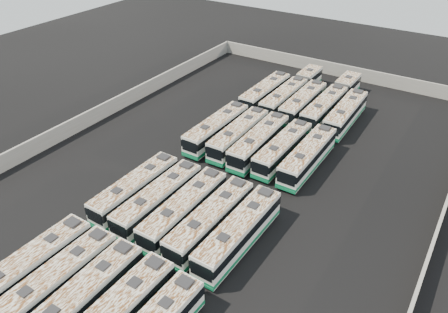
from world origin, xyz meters
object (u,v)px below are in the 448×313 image
bus_midback_left (239,135)px  bus_midback_right (283,149)px  bus_front_far_left (29,268)px  bus_midfront_far_left (135,189)px  bus_midback_far_left (217,129)px  bus_midback_far_right (308,156)px  bus_midfront_right (211,221)px  bus_back_right (332,100)px  bus_midfront_far_right (239,233)px  bus_midfront_center (184,210)px  bus_midback_center (259,142)px  bus_back_left (292,91)px  bus_midfront_left (158,199)px  bus_back_far_right (345,114)px  bus_front_center (82,300)px  bus_back_center (303,103)px  bus_back_far_left (265,93)px  bus_front_left (56,282)px

bus_midback_left → bus_midback_right: 6.13m
bus_midback_left → bus_front_far_left: bearing=-97.3°
bus_midfront_far_left → bus_midback_far_left: bearing=90.2°
bus_midfront_far_left → bus_midback_far_right: (12.55, 15.49, 0.04)m
bus_midfront_right → bus_midfront_far_left: bearing=-178.9°
bus_midback_far_left → bus_midback_left: bus_midback_far_left is taller
bus_midfront_far_left → bus_back_right: 32.86m
bus_midfront_far_right → bus_midfront_center: bearing=-179.0°
bus_midback_center → bus_midback_far_right: size_ratio=1.02×
bus_midback_far_right → bus_back_left: 18.37m
bus_midfront_left → bus_back_far_right: 29.85m
bus_back_far_right → bus_front_center: bearing=-99.8°
bus_back_center → bus_front_center: bearing=-90.7°
bus_midfront_center → bus_back_center: (-0.06, 28.26, -0.01)m
bus_midfront_far_right → bus_midback_far_right: 15.41m
bus_midfront_center → bus_midfront_far_left: bearing=179.5°
bus_midback_far_right → bus_back_far_right: size_ratio=0.99×
bus_front_center → bus_midfront_far_right: size_ratio=0.98×
bus_midback_far_right → bus_back_far_left: bus_back_far_left is taller
bus_midfront_far_left → bus_midback_far_left: bus_midback_far_left is taller
bus_midfront_center → bus_midback_left: size_ratio=1.01×
bus_front_left → bus_midback_far_left: (-3.10, 27.98, 0.04)m
bus_back_center → bus_midfront_left: bearing=-96.9°
bus_midback_left → bus_back_left: bearing=89.0°
bus_midfront_left → bus_midback_center: bus_midback_center is taller
bus_front_center → bus_midfront_right: bus_midfront_right is taller
bus_midfront_far_right → bus_midback_left: 17.96m
bus_midfront_right → bus_back_right: size_ratio=0.65×
bus_midfront_left → bus_midfront_right: 6.26m
bus_midfront_far_left → bus_midback_left: size_ratio=0.98×
bus_midfront_left → bus_back_center: size_ratio=0.99×
bus_midfront_left → bus_midback_center: bearing=78.8°
bus_front_left → bus_midfront_left: bus_midfront_left is taller
bus_midback_center → bus_back_left: bearing=99.4°
bus_midfront_far_right → bus_midback_left: (-9.27, 15.38, -0.04)m
bus_midfront_right → bus_back_center: bus_midfront_right is taller
bus_midfront_left → bus_midfront_center: bus_midfront_center is taller
bus_midfront_far_left → bus_midfront_center: (6.32, 0.03, 0.05)m
bus_midback_left → bus_midback_far_right: bus_midback_far_right is taller
bus_midfront_left → bus_midback_far_left: bearing=101.7°
bus_midfront_center → bus_midfront_far_right: (6.17, 0.05, 0.02)m
bus_front_far_left → bus_midfront_far_left: (-0.10, 12.95, -0.04)m
bus_midfront_far_left → bus_back_right: (9.44, 31.48, 0.03)m
bus_front_left → bus_midfront_center: (3.17, 12.77, 0.04)m
bus_midback_left → bus_midfront_far_right: bearing=-59.9°
bus_front_center → bus_back_left: 44.22m
bus_midfront_left → bus_back_left: (0.06, 31.37, -0.03)m
bus_front_center → bus_back_far_left: 41.67m
bus_midfront_center → bus_midfront_right: (3.08, 0.05, -0.00)m
bus_midfront_right → bus_midback_right: bus_midfront_right is taller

